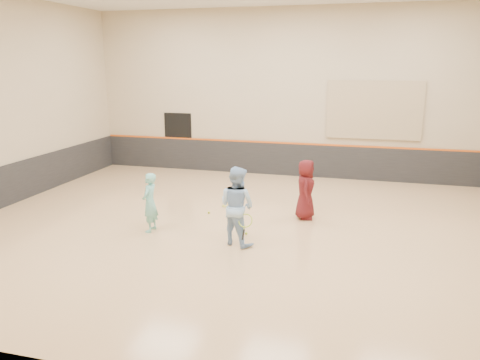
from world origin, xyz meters
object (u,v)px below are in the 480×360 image
(young_man, at_px, (306,189))
(girl, at_px, (150,203))
(instructor, at_px, (237,206))
(spare_racket, at_px, (227,204))

(young_man, bearing_deg, girl, 112.37)
(instructor, bearing_deg, young_man, -95.49)
(girl, distance_m, instructor, 2.31)
(girl, distance_m, spare_racket, 2.85)
(girl, bearing_deg, young_man, 117.27)
(girl, height_order, spare_racket, girl)
(young_man, height_order, spare_racket, young_man)
(instructor, relative_size, spare_racket, 2.61)
(instructor, xyz_separation_m, spare_racket, (-1.05, 2.71, -0.86))
(girl, xyz_separation_m, young_man, (3.58, 2.00, 0.06))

